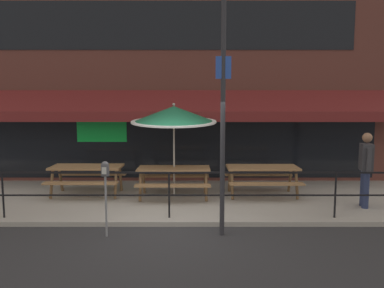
{
  "coord_description": "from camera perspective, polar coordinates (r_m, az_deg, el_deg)",
  "views": [
    {
      "loc": [
        0.48,
        -7.29,
        2.49
      ],
      "look_at": [
        0.5,
        1.6,
        1.5
      ],
      "focal_mm": 35.0,
      "sensor_mm": 36.0,
      "label": 1
    }
  ],
  "objects": [
    {
      "name": "patio_deck",
      "position": [
        9.61,
        -2.99,
        -8.35
      ],
      "size": [
        15.0,
        4.0,
        0.1
      ],
      "primitive_type": "cube",
      "color": "#ADA89E",
      "rests_on": "ground"
    },
    {
      "name": "ground_plane",
      "position": [
        7.72,
        -3.74,
        -12.49
      ],
      "size": [
        120.0,
        120.0,
        0.0
      ],
      "primitive_type": "plane",
      "color": "#2D2D30"
    },
    {
      "name": "pedestrian_walking",
      "position": [
        9.37,
        24.83,
        -3.03
      ],
      "size": [
        0.32,
        0.61,
        1.71
      ],
      "color": "navy",
      "rests_on": "patio_deck"
    },
    {
      "name": "parking_meter_near",
      "position": [
        7.07,
        -13.21,
        -4.77
      ],
      "size": [
        0.15,
        0.16,
        1.42
      ],
      "color": "gray",
      "rests_on": "ground"
    },
    {
      "name": "picnic_table_right",
      "position": [
        9.75,
        10.53,
        -4.3
      ],
      "size": [
        1.8,
        1.42,
        0.76
      ],
      "color": "#997047",
      "rests_on": "patio_deck"
    },
    {
      "name": "picnic_table_left",
      "position": [
        10.02,
        -15.85,
        -4.14
      ],
      "size": [
        1.8,
        1.42,
        0.76
      ],
      "color": "#997047",
      "rests_on": "patio_deck"
    },
    {
      "name": "street_sign_pole",
      "position": [
        6.86,
        4.6,
        4.07
      ],
      "size": [
        0.28,
        0.09,
        4.32
      ],
      "color": "#2D2D33",
      "rests_on": "ground"
    },
    {
      "name": "patio_railing",
      "position": [
        7.79,
        -3.64,
        -6.2
      ],
      "size": [
        13.84,
        0.04,
        0.97
      ],
      "color": "black",
      "rests_on": "patio_deck"
    },
    {
      "name": "restaurant_building",
      "position": [
        11.55,
        -2.53,
        10.71
      ],
      "size": [
        15.0,
        1.6,
        6.77
      ],
      "color": "brown",
      "rests_on": "ground"
    },
    {
      "name": "picnic_table_centre",
      "position": [
        9.41,
        -2.91,
        -4.58
      ],
      "size": [
        1.8,
        1.42,
        0.76
      ],
      "color": "#997047",
      "rests_on": "patio_deck"
    },
    {
      "name": "patio_umbrella_centre",
      "position": [
        9.4,
        -2.92,
        4.46
      ],
      "size": [
        2.14,
        2.14,
        2.38
      ],
      "color": "#B7B2A8",
      "rests_on": "patio_deck"
    }
  ]
}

